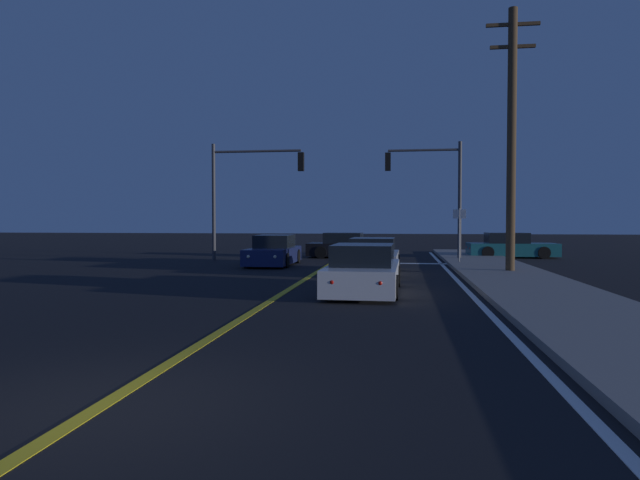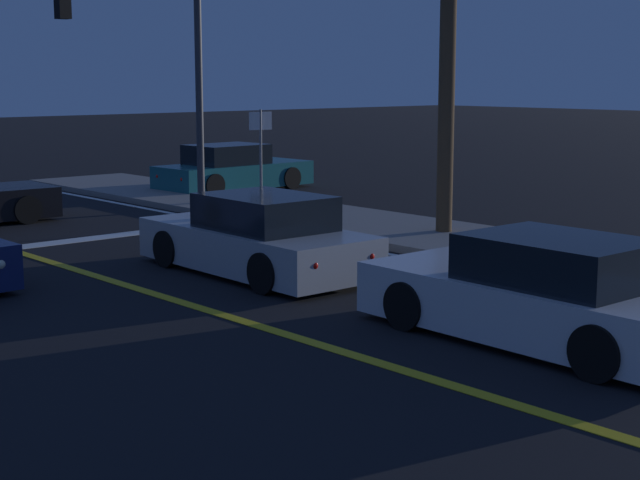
% 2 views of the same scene
% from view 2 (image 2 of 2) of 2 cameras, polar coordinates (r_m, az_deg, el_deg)
% --- Properties ---
extents(lane_line_center, '(0.20, 37.49, 0.01)m').
position_cam_2_polar(lane_line_center, '(11.54, 1.71, -6.71)').
color(lane_line_center, gold).
rests_on(lane_line_center, ground).
extents(lane_line_edge_right, '(0.16, 37.49, 0.01)m').
position_cam_2_polar(lane_line_edge_right, '(15.33, 15.56, -2.96)').
color(lane_line_edge_right, white).
rests_on(lane_line_edge_right, ground).
extents(stop_bar, '(5.29, 0.50, 0.01)m').
position_cam_2_polar(stop_bar, '(20.60, -11.22, 0.35)').
color(stop_bar, white).
rests_on(stop_bar, ground).
extents(car_mid_block_teal, '(4.69, 2.08, 1.34)m').
position_cam_2_polar(car_mid_block_teal, '(28.18, -5.18, 4.11)').
color(car_mid_block_teal, '#195960').
rests_on(car_mid_block_teal, ground).
extents(car_far_approaching_silver, '(2.00, 4.53, 1.34)m').
position_cam_2_polar(car_far_approaching_silver, '(16.12, -3.68, 0.06)').
color(car_far_approaching_silver, '#B2B5BA').
rests_on(car_far_approaching_silver, ground).
extents(car_lead_oncoming_white, '(2.01, 4.69, 1.34)m').
position_cam_2_polar(car_lead_oncoming_white, '(12.24, 13.00, -3.22)').
color(car_lead_oncoming_white, silver).
rests_on(car_lead_oncoming_white, ground).
extents(traffic_signal_near_right, '(3.77, 0.28, 5.90)m').
position_cam_2_polar(traffic_signal_near_right, '(23.42, -9.88, 11.09)').
color(traffic_signal_near_right, '#38383D').
rests_on(traffic_signal_near_right, ground).
extents(street_sign_corner, '(0.56, 0.12, 2.53)m').
position_cam_2_polar(street_sign_corner, '(21.76, -3.51, 5.48)').
color(street_sign_corner, slate).
rests_on(street_sign_corner, ground).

